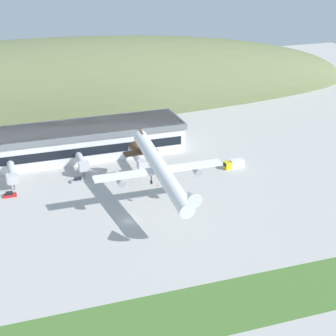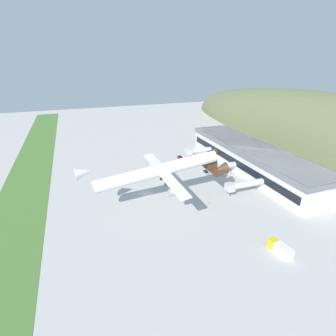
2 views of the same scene
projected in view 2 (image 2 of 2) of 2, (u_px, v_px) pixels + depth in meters
ground_plane at (146, 194)px, 103.02m from camera, size 413.64×413.64×0.00m
grass_strip_foreground at (18, 215)px, 88.76m from camera, size 372.28×18.45×0.08m
terminal_building at (252, 157)px, 123.67m from camera, size 83.30×20.17×11.32m
jetway_0 at (197, 151)px, 138.63m from camera, size 3.38×14.26×5.43m
jetway_1 at (223, 166)px, 118.83m from camera, size 3.38×11.57×5.43m
jetway_2 at (243, 185)px, 101.37m from camera, size 3.38×16.35×5.43m
cargo_airplane at (160, 171)px, 89.36m from camera, size 39.04×54.02×10.91m
service_car_0 at (206, 172)px, 120.56m from camera, size 4.27×1.76×1.68m
service_car_1 at (180, 158)px, 138.55m from camera, size 3.99×1.94×1.61m
fuel_truck at (280, 249)px, 71.21m from camera, size 7.42×2.95×2.87m
traffic_cone_0 at (209, 203)px, 95.90m from camera, size 0.52×0.52×0.58m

